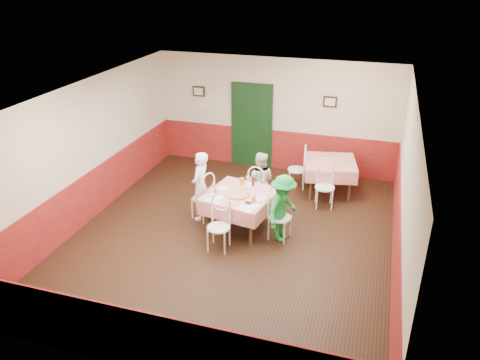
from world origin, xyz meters
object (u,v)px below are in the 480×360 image
(chair_far, at_px, (258,191))
(diner_left, at_px, (200,186))
(glass_a, at_px, (215,192))
(wallet, at_px, (248,203))
(glass_b, at_px, (254,199))
(chair_second_a, at_px, (297,170))
(pizza, at_px, (237,194))
(chair_second_b, at_px, (325,187))
(glass_c, at_px, (242,181))
(diner_far, at_px, (260,181))
(second_table, at_px, (329,177))
(chair_left, at_px, (203,199))
(beer_bottle, at_px, (253,181))
(chair_right, at_px, (280,218))
(chair_near, at_px, (219,228))
(diner_right, at_px, (283,208))
(main_table, at_px, (240,211))

(chair_far, relative_size, diner_left, 0.62)
(glass_a, relative_size, diner_left, 0.09)
(wallet, bearing_deg, chair_far, 105.85)
(glass_b, bearing_deg, chair_second_a, 81.54)
(pizza, xyz_separation_m, wallet, (0.30, -0.27, -0.00))
(chair_second_a, distance_m, chair_second_b, 1.06)
(glass_c, relative_size, diner_left, 0.10)
(diner_far, bearing_deg, glass_a, 57.94)
(chair_second_a, bearing_deg, chair_far, -34.47)
(second_table, height_order, glass_a, glass_a)
(chair_left, distance_m, beer_bottle, 1.10)
(beer_bottle, xyz_separation_m, diner_left, (-1.04, -0.24, -0.15))
(chair_right, xyz_separation_m, chair_far, (-0.69, 0.99, 0.00))
(beer_bottle, relative_size, wallet, 2.01)
(diner_far, bearing_deg, chair_second_a, -117.34)
(chair_left, xyz_separation_m, chair_right, (1.67, -0.30, 0.00))
(chair_right, relative_size, glass_c, 6.03)
(second_table, xyz_separation_m, wallet, (-1.20, -2.49, 0.40))
(glass_c, bearing_deg, glass_b, -56.99)
(chair_right, height_order, chair_far, same)
(chair_right, xyz_separation_m, glass_b, (-0.48, -0.12, 0.37))
(glass_a, relative_size, diner_far, 0.10)
(chair_near, bearing_deg, pizza, 79.10)
(chair_left, bearing_deg, diner_far, 150.24)
(chair_left, distance_m, diner_right, 1.76)
(chair_right, distance_m, chair_far, 1.20)
(chair_second_a, bearing_deg, second_table, 78.82)
(pizza, relative_size, glass_b, 3.48)
(second_table, relative_size, chair_left, 1.24)
(chair_second_a, distance_m, glass_a, 2.64)
(chair_far, xyz_separation_m, glass_a, (-0.58, -1.04, 0.37))
(second_table, bearing_deg, pizza, -124.05)
(main_table, distance_m, pizza, 0.41)
(chair_second_a, distance_m, diner_far, 1.39)
(chair_left, relative_size, chair_far, 1.00)
(diner_far, bearing_deg, chair_far, 76.28)
(second_table, bearing_deg, wallet, -115.68)
(glass_b, xyz_separation_m, diner_right, (0.53, 0.11, -0.16))
(chair_second_a, relative_size, chair_second_b, 1.00)
(chair_right, xyz_separation_m, glass_a, (-1.27, -0.05, 0.37))
(pizza, relative_size, beer_bottle, 2.05)
(main_table, distance_m, chair_second_a, 2.27)
(glass_b, xyz_separation_m, diner_far, (-0.20, 1.15, -0.18))
(glass_b, bearing_deg, diner_right, 11.65)
(main_table, relative_size, pizza, 2.70)
(main_table, relative_size, diner_left, 0.84)
(pizza, bearing_deg, diner_right, -5.77)
(chair_far, distance_m, diner_right, 1.26)
(chair_second_a, xyz_separation_m, wallet, (-0.45, -2.49, 0.32))
(chair_right, relative_size, wallet, 8.18)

